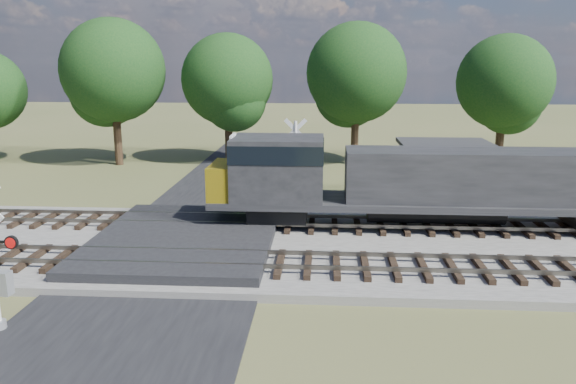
{
  "coord_description": "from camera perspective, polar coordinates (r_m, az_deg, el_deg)",
  "views": [
    {
      "loc": [
        5.52,
        -20.61,
        7.36
      ],
      "look_at": [
        4.02,
        2.0,
        2.05
      ],
      "focal_mm": 35.0,
      "sensor_mm": 36.0,
      "label": 1
    }
  ],
  "objects": [
    {
      "name": "ground",
      "position": [
        22.57,
        -10.65,
        -6.09
      ],
      "size": [
        160.0,
        160.0,
        0.0
      ],
      "primitive_type": "plane",
      "color": "#4A522B",
      "rests_on": "ground"
    },
    {
      "name": "ballast_bed",
      "position": [
        22.75,
        15.01,
        -5.77
      ],
      "size": [
        140.0,
        10.0,
        0.3
      ],
      "primitive_type": "cube",
      "color": "gray",
      "rests_on": "ground"
    },
    {
      "name": "road",
      "position": [
        22.56,
        -10.66,
        -5.99
      ],
      "size": [
        7.0,
        60.0,
        0.08
      ],
      "primitive_type": "cube",
      "color": "black",
      "rests_on": "ground"
    },
    {
      "name": "crossing_panel",
      "position": [
        22.93,
        -10.38,
        -4.94
      ],
      "size": [
        7.0,
        9.0,
        0.62
      ],
      "primitive_type": "cube",
      "color": "#262628",
      "rests_on": "ground"
    },
    {
      "name": "track_near",
      "position": [
        20.01,
        -3.36,
        -7.16
      ],
      "size": [
        140.0,
        2.6,
        0.33
      ],
      "color": "black",
      "rests_on": "ballast_bed"
    },
    {
      "name": "track_far",
      "position": [
        24.73,
        -1.94,
        -3.15
      ],
      "size": [
        140.0,
        2.6,
        0.33
      ],
      "color": "black",
      "rests_on": "ballast_bed"
    },
    {
      "name": "crossing_signal_far",
      "position": [
        28.43,
        0.56,
        2.13
      ],
      "size": [
        1.85,
        0.4,
        4.59
      ],
      "rotation": [
        0.0,
        0.0,
        3.13
      ],
      "color": "silver",
      "rests_on": "ground"
    },
    {
      "name": "equipment_shed",
      "position": [
        30.45,
        15.7,
        1.83
      ],
      "size": [
        4.73,
        4.73,
        3.22
      ],
      "rotation": [
        0.0,
        0.0,
        0.0
      ],
      "color": "#442E1D",
      "rests_on": "ground"
    },
    {
      "name": "treeline",
      "position": [
        40.77,
        4.09,
        11.89
      ],
      "size": [
        82.61,
        11.96,
        11.6
      ],
      "color": "black",
      "rests_on": "ground"
    }
  ]
}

